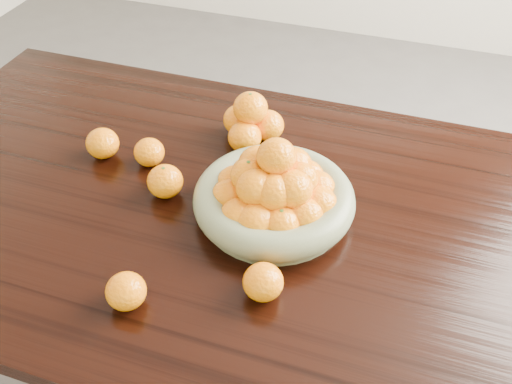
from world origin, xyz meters
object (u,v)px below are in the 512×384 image
(dining_table, at_px, (277,245))
(orange_pyramid, at_px, (251,122))
(fruit_bowl, at_px, (275,193))
(loose_orange_0, at_px, (165,181))

(dining_table, relative_size, orange_pyramid, 12.41)
(dining_table, xyz_separation_m, fruit_bowl, (-0.01, 0.01, 0.15))
(dining_table, distance_m, fruit_bowl, 0.15)
(dining_table, relative_size, fruit_bowl, 5.65)
(fruit_bowl, height_order, orange_pyramid, fruit_bowl)
(orange_pyramid, distance_m, loose_orange_0, 0.29)
(dining_table, relative_size, loose_orange_0, 24.31)
(fruit_bowl, xyz_separation_m, orange_pyramid, (-0.14, 0.24, -0.00))
(dining_table, distance_m, loose_orange_0, 0.29)
(fruit_bowl, relative_size, orange_pyramid, 2.20)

